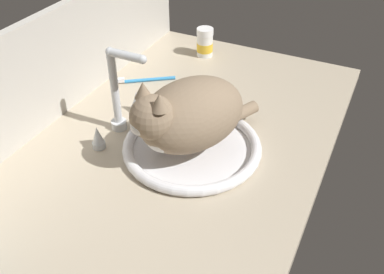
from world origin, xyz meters
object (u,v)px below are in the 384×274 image
(faucet, at_px, (119,100))
(cat, at_px, (186,115))
(toothbrush, at_px, (144,80))
(sink_basin, at_px, (192,146))
(pill_bottle, at_px, (205,43))

(faucet, height_order, cat, faucet)
(cat, bearing_deg, faucet, 85.52)
(cat, relative_size, toothbrush, 2.31)
(faucet, bearing_deg, sink_basin, -90.00)
(toothbrush, bearing_deg, pill_bottle, -21.10)
(faucet, xyz_separation_m, pill_bottle, (0.47, -0.02, -0.05))
(faucet, bearing_deg, cat, -94.48)
(sink_basin, bearing_deg, cat, 154.20)
(faucet, xyz_separation_m, cat, (-0.02, -0.19, 0.02))
(sink_basin, height_order, cat, cat)
(pill_bottle, bearing_deg, toothbrush, 158.90)
(sink_basin, distance_m, toothbrush, 0.36)
(toothbrush, bearing_deg, faucet, -162.56)
(sink_basin, relative_size, pill_bottle, 3.54)
(faucet, distance_m, toothbrush, 0.26)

